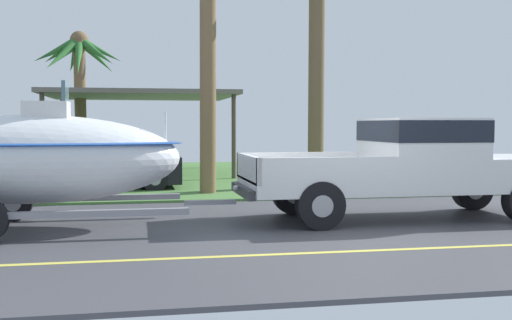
{
  "coord_description": "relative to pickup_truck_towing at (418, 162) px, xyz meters",
  "views": [
    {
      "loc": [
        -3.27,
        -9.78,
        1.71
      ],
      "look_at": [
        -1.06,
        1.72,
        1.06
      ],
      "focal_mm": 43.85,
      "sensor_mm": 36.0,
      "label": 1
    }
  ],
  "objects": [
    {
      "name": "ground",
      "position": [
        -1.83,
        7.49,
        -1.04
      ],
      "size": [
        36.0,
        22.0,
        0.11
      ],
      "color": "#424247"
    },
    {
      "name": "pickup_truck_towing",
      "position": [
        0.0,
        0.0,
        0.0
      ],
      "size": [
        5.93,
        2.08,
        1.83
      ],
      "color": "silver",
      "rests_on": "ground"
    },
    {
      "name": "boat_on_trailer",
      "position": [
        -6.78,
        -0.0,
        0.14
      ],
      "size": [
        6.07,
        2.41,
        2.43
      ],
      "color": "gray",
      "rests_on": "ground"
    },
    {
      "name": "parked_sedan_near",
      "position": [
        -6.15,
        6.24,
        -0.36
      ],
      "size": [
        4.3,
        1.94,
        1.38
      ],
      "color": "black",
      "rests_on": "ground"
    },
    {
      "name": "carport_awning",
      "position": [
        -4.95,
        11.07,
        1.65
      ],
      "size": [
        6.18,
        5.66,
        2.81
      ],
      "color": "#4C4238",
      "rests_on": "ground"
    },
    {
      "name": "palm_tree_near_right",
      "position": [
        -7.07,
        12.25,
        2.78
      ],
      "size": [
        3.15,
        3.32,
        5.05
      ],
      "color": "brown",
      "rests_on": "ground"
    },
    {
      "name": "palm_tree_mid",
      "position": [
        -0.28,
        5.82,
        3.91
      ],
      "size": [
        2.94,
        2.73,
        6.96
      ],
      "color": "brown",
      "rests_on": "ground"
    }
  ]
}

